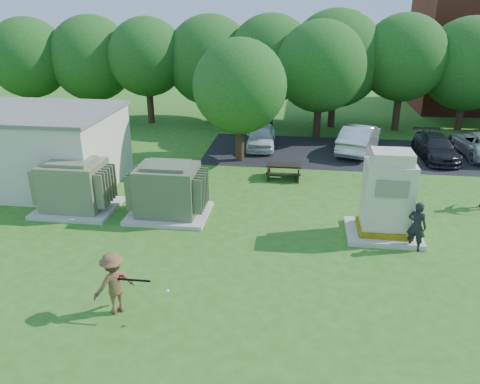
# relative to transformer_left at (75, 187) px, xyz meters

# --- Properties ---
(ground) EXTENTS (120.00, 120.00, 0.00)m
(ground) POSITION_rel_transformer_left_xyz_m (6.50, -4.50, -0.97)
(ground) COLOR #2D6619
(ground) RESTS_ON ground
(service_building) EXTENTS (10.00, 5.00, 3.20)m
(service_building) POSITION_rel_transformer_left_xyz_m (-4.50, 2.50, 0.63)
(service_building) COLOR beige
(service_building) RESTS_ON ground
(parking_strip) EXTENTS (20.00, 6.00, 0.01)m
(parking_strip) POSITION_rel_transformer_left_xyz_m (13.50, 9.00, -0.96)
(parking_strip) COLOR #232326
(parking_strip) RESTS_ON ground
(transformer_left) EXTENTS (3.00, 2.40, 2.07)m
(transformer_left) POSITION_rel_transformer_left_xyz_m (0.00, 0.00, 0.00)
(transformer_left) COLOR beige
(transformer_left) RESTS_ON ground
(transformer_right) EXTENTS (3.00, 2.40, 2.07)m
(transformer_right) POSITION_rel_transformer_left_xyz_m (3.70, 0.00, 0.00)
(transformer_right) COLOR beige
(transformer_right) RESTS_ON ground
(generator_cabinet) EXTENTS (2.52, 2.06, 3.07)m
(generator_cabinet) POSITION_rel_transformer_left_xyz_m (11.56, -0.64, 0.37)
(generator_cabinet) COLOR beige
(generator_cabinet) RESTS_ON ground
(picnic_table) EXTENTS (1.57, 1.18, 0.67)m
(picnic_table) POSITION_rel_transformer_left_xyz_m (7.86, 4.59, -0.55)
(picnic_table) COLOR black
(picnic_table) RESTS_ON ground
(batter) EXTENTS (1.24, 1.24, 1.73)m
(batter) POSITION_rel_transformer_left_xyz_m (3.95, -6.04, -0.11)
(batter) COLOR brown
(batter) RESTS_ON ground
(person_by_generator) EXTENTS (0.73, 0.66, 1.68)m
(person_by_generator) POSITION_rel_transformer_left_xyz_m (12.43, -1.54, -0.13)
(person_by_generator) COLOR black
(person_by_generator) RESTS_ON ground
(car_white) EXTENTS (1.67, 3.83, 1.28)m
(car_white) POSITION_rel_transformer_left_xyz_m (6.38, 9.46, -0.33)
(car_white) COLOR white
(car_white) RESTS_ON ground
(car_silver_a) EXTENTS (2.90, 4.83, 1.50)m
(car_silver_a) POSITION_rel_transformer_left_xyz_m (11.74, 9.36, -0.22)
(car_silver_a) COLOR silver
(car_silver_a) RESTS_ON ground
(car_dark) EXTENTS (1.88, 4.19, 1.19)m
(car_dark) POSITION_rel_transformer_left_xyz_m (15.54, 8.63, -0.37)
(car_dark) COLOR black
(car_dark) RESTS_ON ground
(car_silver_b) EXTENTS (2.47, 4.74, 1.28)m
(car_silver_b) POSITION_rel_transformer_left_xyz_m (18.01, 9.51, -0.33)
(car_silver_b) COLOR silver
(car_silver_b) RESTS_ON ground
(batting_equipment) EXTENTS (1.44, 0.26, 0.30)m
(batting_equipment) POSITION_rel_transformer_left_xyz_m (4.63, -6.21, 0.13)
(batting_equipment) COLOR black
(batting_equipment) RESTS_ON ground
(tree_row) EXTENTS (41.30, 13.30, 7.30)m
(tree_row) POSITION_rel_transformer_left_xyz_m (8.25, 14.00, 3.18)
(tree_row) COLOR #47301E
(tree_row) RESTS_ON ground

